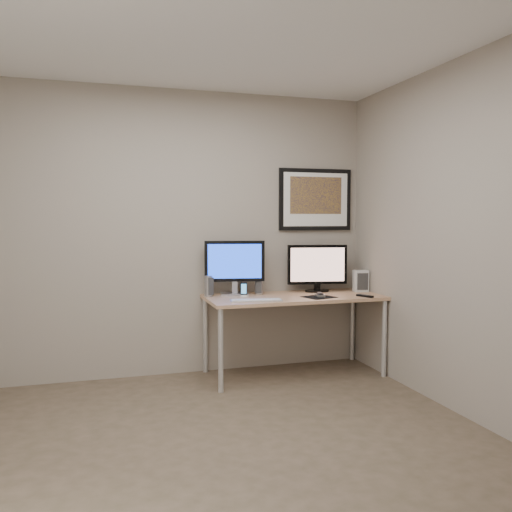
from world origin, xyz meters
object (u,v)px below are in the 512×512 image
object	(u,v)px
desk	(294,303)
monitor_tv	(317,267)
keyboard	(256,300)
speaker_right	(259,284)
phone_dock	(244,289)
framed_art	(315,199)
speaker_left	(209,286)
monitor_large	(235,265)
fan_unit	(361,281)

from	to	relation	value
desk	monitor_tv	size ratio (longest dim) A/B	2.78
desk	keyboard	bearing A→B (deg)	-153.80
speaker_right	phone_dock	distance (m)	0.20
speaker_right	desk	bearing A→B (deg)	-13.95
framed_art	speaker_left	size ratio (longest dim) A/B	4.00
framed_art	speaker_right	size ratio (longest dim) A/B	3.93
monitor_tv	phone_dock	xyz separation A→B (m)	(-0.76, -0.09, -0.18)
keyboard	desk	bearing A→B (deg)	33.86
desk	phone_dock	world-z (taller)	phone_dock
monitor_large	speaker_left	bearing A→B (deg)	-167.40
monitor_tv	fan_unit	xyz separation A→B (m)	(0.41, -0.10, -0.14)
monitor_large	monitor_tv	size ratio (longest dim) A/B	0.95
speaker_right	speaker_left	bearing A→B (deg)	-159.70
desk	speaker_left	distance (m)	0.79
monitor_large	phone_dock	size ratio (longest dim) A/B	4.24
speaker_left	speaker_right	bearing A→B (deg)	-22.76
desk	keyboard	world-z (taller)	keyboard
speaker_left	fan_unit	size ratio (longest dim) A/B	0.91
speaker_left	speaker_right	size ratio (longest dim) A/B	0.98
desk	speaker_left	world-z (taller)	speaker_left
monitor_large	phone_dock	bearing A→B (deg)	-51.34
framed_art	keyboard	xyz separation A→B (m)	(-0.77, -0.54, -0.88)
speaker_left	fan_unit	bearing A→B (deg)	-26.95
desk	framed_art	world-z (taller)	framed_art
desk	keyboard	distance (m)	0.48
desk	fan_unit	distance (m)	0.75
speaker_left	speaker_right	distance (m)	0.48
desk	monitor_large	world-z (taller)	monitor_large
keyboard	speaker_right	bearing A→B (deg)	77.32
framed_art	monitor_tv	bearing A→B (deg)	-104.66
monitor_large	speaker_left	distance (m)	0.31
desk	phone_dock	distance (m)	0.48
desk	keyboard	xyz separation A→B (m)	(-0.42, -0.21, 0.07)
speaker_right	phone_dock	world-z (taller)	speaker_right
monitor_large	phone_dock	xyz separation A→B (m)	(0.06, -0.11, -0.21)
framed_art	fan_unit	bearing A→B (deg)	-34.26
phone_dock	speaker_right	bearing A→B (deg)	40.20
monitor_large	monitor_tv	world-z (taller)	monitor_large
speaker_left	monitor_large	bearing A→B (deg)	-21.34
phone_dock	fan_unit	bearing A→B (deg)	9.57
keyboard	monitor_large	bearing A→B (deg)	109.33
desk	speaker_right	world-z (taller)	speaker_right
phone_dock	keyboard	distance (m)	0.30
speaker_right	keyboard	bearing A→B (deg)	-89.88
framed_art	phone_dock	world-z (taller)	framed_art
desk	fan_unit	bearing A→B (deg)	6.14
framed_art	keyboard	bearing A→B (deg)	-145.06
desk	framed_art	distance (m)	1.07
phone_dock	keyboard	size ratio (longest dim) A/B	0.29
framed_art	speaker_left	xyz separation A→B (m)	(-1.10, -0.14, -0.80)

